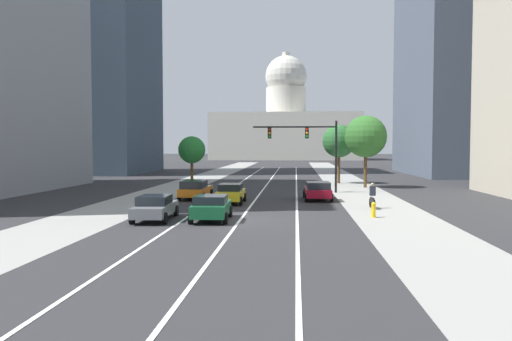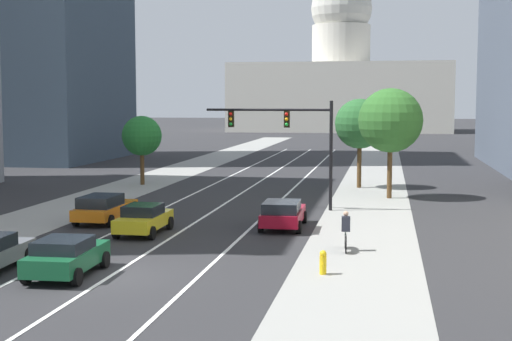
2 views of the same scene
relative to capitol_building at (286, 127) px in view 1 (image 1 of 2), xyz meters
name	(u,v)px [view 1 (image 1 of 2)]	position (x,y,z in m)	size (l,w,h in m)	color
ground_plane	(273,177)	(0.00, -90.00, -9.97)	(400.00, 400.00, 0.00)	#2B2B2D
sidewalk_left	(201,179)	(-8.84, -95.00, -9.97)	(4.95, 130.00, 0.01)	gray
sidewalk_right	(342,180)	(8.84, -95.00, -9.97)	(4.95, 130.00, 0.01)	gray
lane_stripe_left	(236,185)	(-3.18, -105.00, -9.96)	(0.16, 90.00, 0.01)	white
lane_stripe_center	(266,185)	(0.00, -105.00, -9.96)	(0.16, 90.00, 0.01)	white
lane_stripe_right	(296,186)	(3.18, -105.00, -9.96)	(0.16, 90.00, 0.01)	white
office_tower_far_left	(98,4)	(-27.27, -81.13, 15.97)	(15.40, 19.69, 51.81)	#334251
office_tower_far_right	(474,14)	(28.69, -81.44, 13.30)	(18.34, 26.50, 46.48)	#4C5666
capitol_building	(286,127)	(0.00, 0.00, 0.00)	(45.01, 22.87, 32.98)	beige
car_orange	(195,189)	(-4.78, -118.85, -9.20)	(2.13, 4.77, 1.48)	orange
car_gray	(155,207)	(-4.77, -130.29, -9.24)	(2.16, 4.75, 1.40)	slate
car_crimson	(318,190)	(4.78, -119.08, -9.21)	(2.18, 4.49, 1.44)	maroon
car_yellow	(231,193)	(-1.59, -121.73, -9.23)	(1.95, 4.15, 1.43)	yellow
car_green	(211,207)	(-1.59, -130.28, -9.21)	(2.20, 4.13, 1.43)	#14512D
traffic_signal_mast	(309,141)	(4.30, -112.67, -5.41)	(7.49, 0.39, 6.39)	black
fire_hydrant	(373,210)	(7.61, -128.36, -9.51)	(0.26, 0.35, 0.91)	yellow
cyclist	(372,196)	(8.19, -124.01, -9.12)	(0.38, 1.70, 1.72)	black
street_tree_mid_left	(192,150)	(-8.48, -102.13, -6.26)	(3.03, 3.03, 5.25)	#51381E
street_tree_near_right	(339,141)	(7.88, -101.17, -5.28)	(3.65, 3.65, 6.54)	#51381E
street_tree_far_right	(366,137)	(10.06, -106.65, -4.88)	(4.19, 4.19, 7.21)	#51381E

